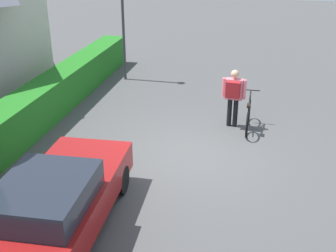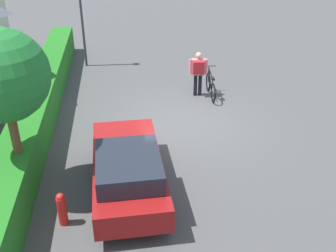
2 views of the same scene
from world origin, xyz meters
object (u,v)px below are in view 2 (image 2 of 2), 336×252
object	(u,v)px
parked_car_near	(128,169)
fire_hydrant	(62,209)
tree_kerbside	(2,76)
bicycle	(211,86)
person_rider	(198,70)

from	to	relation	value
parked_car_near	fire_hydrant	size ratio (longest dim) A/B	4.89
parked_car_near	fire_hydrant	world-z (taller)	parked_car_near
tree_kerbside	fire_hydrant	bearing A→B (deg)	-141.67
parked_car_near	fire_hydrant	bearing A→B (deg)	121.73
bicycle	tree_kerbside	world-z (taller)	tree_kerbside
person_rider	fire_hydrant	xyz separation A→B (m)	(-6.24, 4.13, -0.57)
parked_car_near	fire_hydrant	xyz separation A→B (m)	(-0.90, 1.46, -0.27)
fire_hydrant	parked_car_near	bearing A→B (deg)	-58.27
bicycle	fire_hydrant	size ratio (longest dim) A/B	2.06
tree_kerbside	bicycle	bearing A→B (deg)	-49.44
person_rider	tree_kerbside	distance (m)	7.41
bicycle	tree_kerbside	distance (m)	7.83
bicycle	tree_kerbside	size ratio (longest dim) A/B	0.42
tree_kerbside	fire_hydrant	distance (m)	3.05
person_rider	tree_kerbside	bearing A→B (deg)	133.63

